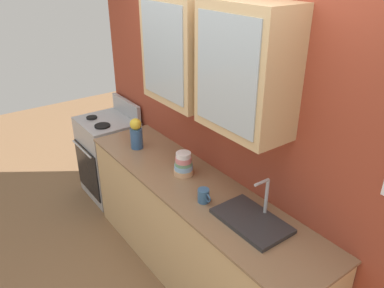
% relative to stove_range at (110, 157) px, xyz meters
% --- Properties ---
extents(ground_plane, '(10.00, 10.00, 0.00)m').
position_rel_stove_range_xyz_m(ground_plane, '(1.60, 0.00, -0.47)').
color(ground_plane, brown).
extents(back_wall_unit, '(3.86, 0.43, 2.72)m').
position_rel_stove_range_xyz_m(back_wall_unit, '(1.61, 0.30, 1.02)').
color(back_wall_unit, '#993D28').
rests_on(back_wall_unit, ground_plane).
extents(counter, '(2.47, 0.60, 0.92)m').
position_rel_stove_range_xyz_m(counter, '(1.60, 0.00, -0.01)').
color(counter, tan).
rests_on(counter, ground_plane).
extents(stove_range, '(0.62, 0.59, 1.10)m').
position_rel_stove_range_xyz_m(stove_range, '(0.00, 0.00, 0.00)').
color(stove_range, '#ADAFB5').
rests_on(stove_range, ground_plane).
extents(sink_faucet, '(0.51, 0.31, 0.30)m').
position_rel_stove_range_xyz_m(sink_faucet, '(2.20, 0.04, 0.47)').
color(sink_faucet, '#2D2D30').
rests_on(sink_faucet, counter).
extents(bowl_stack, '(0.16, 0.16, 0.19)m').
position_rel_stove_range_xyz_m(bowl_stack, '(1.42, 0.03, 0.54)').
color(bowl_stack, '#E0AD7F').
rests_on(bowl_stack, counter).
extents(vase, '(0.11, 0.11, 0.29)m').
position_rel_stove_range_xyz_m(vase, '(0.78, -0.04, 0.59)').
color(vase, '#33598C').
rests_on(vase, counter).
extents(cup_near_sink, '(0.12, 0.08, 0.10)m').
position_rel_stove_range_xyz_m(cup_near_sink, '(1.82, -0.08, 0.50)').
color(cup_near_sink, '#38608C').
rests_on(cup_near_sink, counter).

